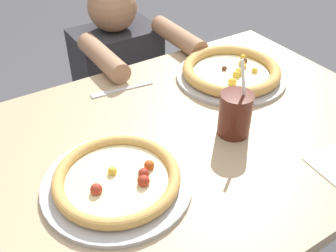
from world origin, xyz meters
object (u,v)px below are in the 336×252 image
object	(u,v)px
diner_seated	(121,97)
pizza_near	(117,180)
drink_cup_colored	(235,114)
fork	(119,90)
pizza_far	(231,72)

from	to	relation	value
diner_seated	pizza_near	bearing A→B (deg)	-115.77
pizza_near	drink_cup_colored	world-z (taller)	drink_cup_colored
diner_seated	fork	bearing A→B (deg)	-114.59
pizza_far	diner_seated	world-z (taller)	diner_seated
drink_cup_colored	fork	bearing A→B (deg)	114.81
pizza_far	diner_seated	xyz separation A→B (m)	(-0.17, 0.51, -0.32)
pizza_far	diner_seated	distance (m)	0.63
pizza_far	drink_cup_colored	xyz separation A→B (m)	(-0.18, -0.23, 0.04)
pizza_near	drink_cup_colored	size ratio (longest dim) A/B	1.63
fork	diner_seated	xyz separation A→B (m)	(0.18, 0.39, -0.30)
drink_cup_colored	diner_seated	world-z (taller)	drink_cup_colored
diner_seated	drink_cup_colored	bearing A→B (deg)	-91.21
pizza_near	fork	xyz separation A→B (m)	(0.19, 0.36, -0.02)
pizza_near	pizza_far	size ratio (longest dim) A/B	0.96
pizza_far	fork	xyz separation A→B (m)	(-0.34, 0.12, -0.02)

